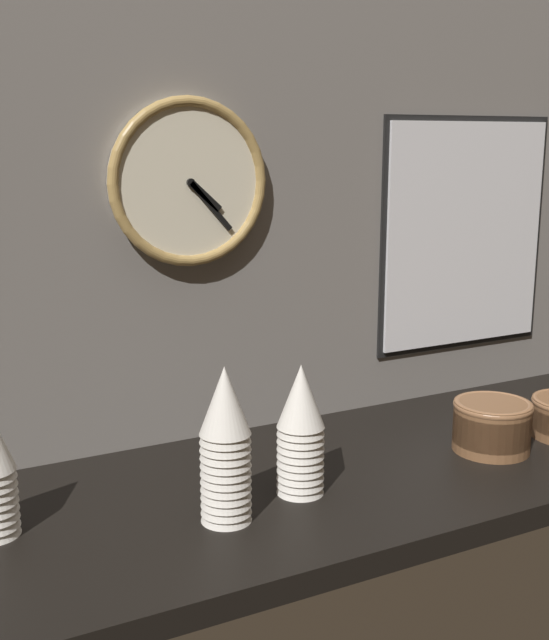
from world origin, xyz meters
TOP-DOWN VIEW (x-y plane):
  - ground_plane at (0.00, 0.00)cm, footprint 160.00×56.00cm
  - wall_tiled_back at (0.00, 26.50)cm, footprint 160.00×3.00cm
  - cup_stack_center at (-9.85, -5.99)cm, footprint 7.83×7.83cm
  - cup_stack_center_left at (-24.62, -9.31)cm, footprint 7.83×7.83cm
  - bowl_stack_right at (30.76, -6.34)cm, footprint 14.54×14.54cm
  - wall_clock at (-16.51, 23.46)cm, footprint 30.24×2.70cm
  - menu_board at (48.57, 24.35)cm, footprint 44.52×1.32cm

SIDE VIEW (x-z plane):
  - ground_plane at x=0.00cm, z-range -4.00..0.00cm
  - bowl_stack_right at x=30.76cm, z-range 0.29..9.71cm
  - cup_stack_center at x=-9.85cm, z-range 0.00..21.85cm
  - cup_stack_center_left at x=-24.62cm, z-range 0.00..24.39cm
  - menu_board at x=48.57cm, z-range 10.77..61.62cm
  - wall_clock at x=-16.51cm, z-range 34.04..64.28cm
  - wall_tiled_back at x=0.00cm, z-range 0.00..105.00cm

